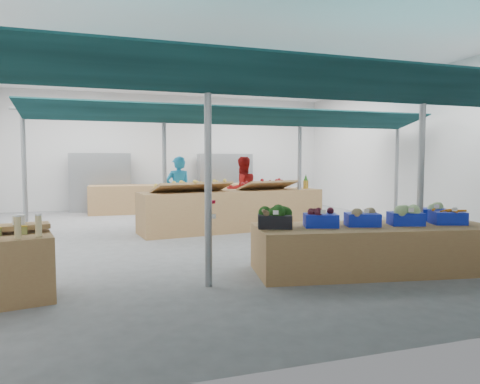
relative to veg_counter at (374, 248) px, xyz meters
The scene contains 22 objects.
floor 4.33m from the veg_counter, 112.70° to the left, with size 13.00×13.00×0.00m, color slate.
hall 6.11m from the veg_counter, 107.09° to the left, with size 13.00×13.00×13.00m.
pole_grid 2.82m from the veg_counter, 112.31° to the left, with size 10.00×4.60×3.00m.
awnings 3.42m from the veg_counter, 112.31° to the left, with size 9.50×7.08×0.30m.
back_shelving_left 10.84m from the veg_counter, 112.65° to the left, with size 2.00×0.50×2.00m, color #B23F33.
back_shelving_right 10.01m from the veg_counter, 88.09° to the left, with size 2.00×0.50×2.00m, color #B23F33.
veg_counter is the anchor object (origin of this frame).
fruit_counter 4.69m from the veg_counter, 101.69° to the left, with size 4.66×1.11×1.00m, color #92643F.
far_counter 9.21m from the veg_counter, 102.07° to the left, with size 5.25×1.05×0.95m, color #92643F.
vendor_left 6.11m from the veg_counter, 110.70° to the left, with size 0.68×0.45×1.87m, color #1C86BB.
vendor_right 5.73m from the veg_counter, 93.52° to the left, with size 0.91×0.71×1.87m, color #9E1413.
crate_broccoli 1.68m from the veg_counter, behind, with size 0.58×0.49×0.35m.
crate_beets 1.01m from the veg_counter, behind, with size 0.58×0.49×0.29m.
crate_celeriac 0.55m from the veg_counter, behind, with size 0.58×0.49×0.31m.
crate_cabbage 0.73m from the veg_counter, ahead, with size 0.58×0.49×0.35m.
crate_carrots 1.33m from the veg_counter, ahead, with size 0.58×0.49×0.29m.
sparrow 1.87m from the veg_counter, behind, with size 0.12×0.09×0.11m.
pole_ribbon 2.64m from the veg_counter, 163.52° to the left, with size 0.12×0.12×0.28m.
apple_heap_yellow 4.85m from the veg_counter, 115.18° to the left, with size 2.02×1.19×0.27m.
apple_heap_red 4.68m from the veg_counter, 90.00° to the left, with size 1.63×1.08×0.27m.
pineapple 4.97m from the veg_counter, 76.37° to the left, with size 0.14×0.14×0.39m.
crate_extra 1.42m from the veg_counter, 11.42° to the left, with size 0.58×0.49×0.32m.
Camera 1 is at (-2.33, -9.67, 1.71)m, focal length 32.00 mm.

